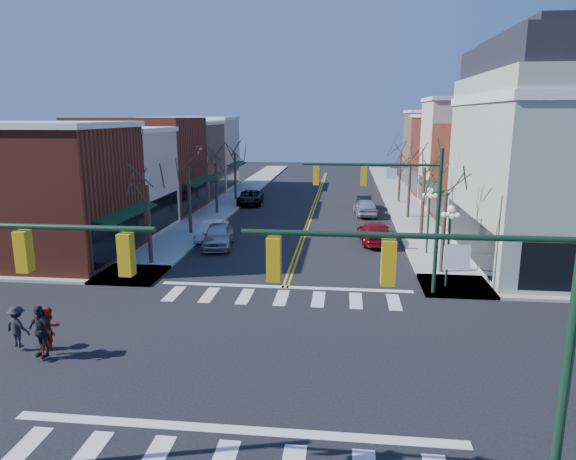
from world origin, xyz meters
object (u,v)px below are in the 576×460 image
(car_left_mid, at_px, (212,230))
(car_right_far, at_px, (364,202))
(pedestrian_dark_a, at_px, (41,331))
(car_left_near, at_px, (218,235))
(car_right_near, at_px, (375,233))
(car_right_mid, at_px, (365,207))
(car_left_far, at_px, (250,197))
(lamppost_corner, at_px, (449,232))
(pedestrian_red_b, at_px, (50,330))
(pedestrian_dark_b, at_px, (18,326))
(lamppost_midblock, at_px, (429,209))

(car_left_mid, distance_m, car_right_far, 17.68)
(pedestrian_dark_a, bearing_deg, car_left_near, 100.79)
(car_right_near, height_order, car_right_mid, car_right_mid)
(car_right_mid, bearing_deg, car_right_far, -94.40)
(car_right_mid, bearing_deg, car_left_far, -26.95)
(car_right_far, bearing_deg, lamppost_corner, 102.08)
(car_right_mid, bearing_deg, car_right_near, 87.36)
(lamppost_corner, relative_size, car_right_near, 0.85)
(car_left_mid, relative_size, pedestrian_red_b, 2.35)
(car_left_near, xyz_separation_m, car_right_near, (10.57, 2.30, -0.05))
(car_right_mid, relative_size, pedestrian_dark_b, 2.78)
(car_left_mid, xyz_separation_m, pedestrian_red_b, (-1.22, -18.47, 0.35))
(car_left_near, bearing_deg, car_right_far, 48.89)
(car_left_far, distance_m, car_right_far, 11.27)
(lamppost_corner, distance_m, pedestrian_dark_b, 19.65)
(car_left_far, height_order, car_right_mid, car_right_mid)
(pedestrian_red_b, relative_size, pedestrian_dark_b, 1.10)
(pedestrian_dark_a, bearing_deg, car_left_mid, 104.46)
(lamppost_midblock, bearing_deg, car_left_far, 129.78)
(car_left_mid, bearing_deg, lamppost_midblock, -8.33)
(car_right_near, relative_size, car_right_mid, 1.13)
(car_left_near, height_order, car_right_near, car_left_near)
(lamppost_corner, height_order, car_right_mid, lamppost_corner)
(lamppost_corner, relative_size, pedestrian_dark_b, 2.69)
(car_left_mid, distance_m, car_left_far, 14.96)
(car_right_near, bearing_deg, lamppost_corner, 103.45)
(car_left_far, relative_size, car_right_near, 1.00)
(lamppost_corner, distance_m, car_right_near, 10.13)
(car_right_mid, xyz_separation_m, pedestrian_dark_a, (-12.60, -29.06, 0.35))
(lamppost_corner, xyz_separation_m, car_right_mid, (-3.40, 19.39, -2.20))
(lamppost_corner, bearing_deg, car_left_near, 152.60)
(car_left_far, bearing_deg, pedestrian_dark_a, -97.14)
(car_left_mid, bearing_deg, pedestrian_dark_b, -96.88)
(car_left_mid, height_order, car_right_far, car_left_mid)
(car_left_mid, relative_size, pedestrian_dark_a, 2.15)
(lamppost_midblock, distance_m, car_right_near, 4.78)
(pedestrian_dark_a, bearing_deg, pedestrian_red_b, 76.80)
(car_right_near, relative_size, car_right_far, 1.27)
(lamppost_corner, bearing_deg, pedestrian_red_b, -149.31)
(car_left_mid, bearing_deg, car_right_mid, 44.31)
(car_left_far, xyz_separation_m, car_right_mid, (11.20, -4.65, 0.06))
(pedestrian_red_b, bearing_deg, pedestrian_dark_a, 161.86)
(car_left_mid, xyz_separation_m, car_right_near, (11.51, 0.30, 0.05))
(car_right_far, bearing_deg, car_left_mid, 54.26)
(car_left_near, relative_size, car_left_mid, 1.12)
(car_left_near, bearing_deg, car_left_far, 85.28)
(car_left_near, xyz_separation_m, car_left_mid, (-0.94, 1.99, -0.11))
(car_left_far, bearing_deg, car_left_mid, -94.76)
(lamppost_corner, height_order, lamppost_midblock, same)
(car_left_far, bearing_deg, car_right_far, -11.31)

